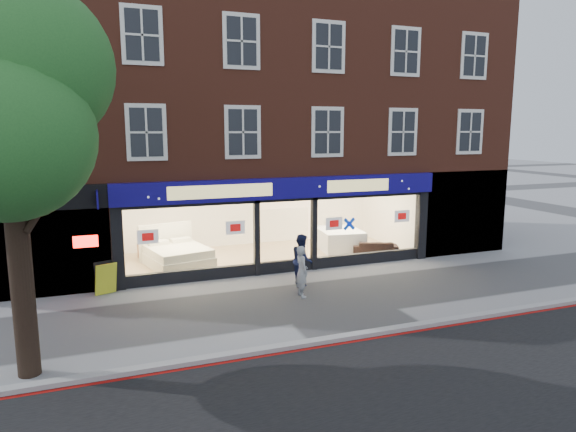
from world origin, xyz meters
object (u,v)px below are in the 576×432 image
pedestrian_grey (302,271)px  mattress_stack (339,239)px  pedestrian_blue (302,259)px  sofa (375,247)px  a_board (106,278)px  display_bed (177,255)px

pedestrian_grey → mattress_stack: bearing=-35.8°
pedestrian_blue → sofa: bearing=-47.3°
sofa → a_board: 10.00m
display_bed → a_board: bearing=-150.4°
a_board → pedestrian_grey: pedestrian_grey is taller
display_bed → sofa: bearing=-20.5°
display_bed → mattress_stack: bearing=-10.7°
sofa → pedestrian_grey: size_ratio=1.13×
display_bed → pedestrian_grey: 5.42m
display_bed → mattress_stack: display_bed is taller
a_board → pedestrian_blue: 6.00m
mattress_stack → sofa: mattress_stack is taller
display_bed → pedestrian_blue: pedestrian_blue is taller
mattress_stack → a_board: size_ratio=2.27×
pedestrian_grey → a_board: bearing=68.2°
mattress_stack → pedestrian_grey: bearing=-127.1°
a_board → sofa: bearing=-13.4°
a_board → pedestrian_grey: (5.40, -2.30, 0.27)m
pedestrian_blue → pedestrian_grey: bearing=169.7°
pedestrian_blue → a_board: bearing=91.1°
display_bed → mattress_stack: size_ratio=1.24×
display_bed → a_board: size_ratio=2.81×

